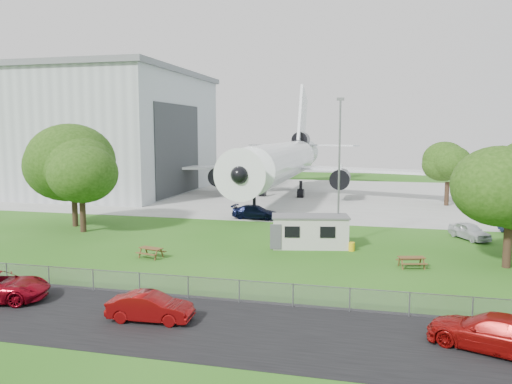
% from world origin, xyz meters
% --- Properties ---
extents(ground, '(160.00, 160.00, 0.00)m').
position_xyz_m(ground, '(0.00, 0.00, 0.00)').
color(ground, '#407727').
extents(asphalt_strip, '(120.00, 8.00, 0.02)m').
position_xyz_m(asphalt_strip, '(0.00, -13.00, 0.01)').
color(asphalt_strip, black).
rests_on(asphalt_strip, ground).
extents(concrete_apron, '(120.00, 46.00, 0.03)m').
position_xyz_m(concrete_apron, '(0.00, 38.00, 0.01)').
color(concrete_apron, '#B7B7B2').
rests_on(concrete_apron, ground).
extents(hangar, '(43.00, 31.00, 18.55)m').
position_xyz_m(hangar, '(-37.97, 36.00, 9.41)').
color(hangar, '#B2B7BC').
rests_on(hangar, ground).
extents(airliner, '(46.36, 47.73, 17.69)m').
position_xyz_m(airliner, '(-2.00, 35.86, 5.27)').
color(airliner, white).
rests_on(airliner, ground).
extents(site_cabin, '(6.95, 3.87, 2.62)m').
position_xyz_m(site_cabin, '(6.07, 4.74, 1.31)').
color(site_cabin, beige).
rests_on(site_cabin, ground).
extents(picnic_west, '(2.12, 1.90, 0.76)m').
position_xyz_m(picnic_west, '(-5.07, -1.52, 0.00)').
color(picnic_west, brown).
rests_on(picnic_west, ground).
extents(picnic_east, '(2.13, 1.91, 0.76)m').
position_xyz_m(picnic_east, '(13.73, 0.18, 0.00)').
color(picnic_east, brown).
rests_on(picnic_east, ground).
extents(fence, '(58.00, 0.04, 1.30)m').
position_xyz_m(fence, '(0.00, -9.50, 0.00)').
color(fence, gray).
rests_on(fence, ground).
extents(lamp_mast, '(0.16, 0.16, 12.00)m').
position_xyz_m(lamp_mast, '(8.20, 6.20, 6.00)').
color(lamp_mast, slate).
rests_on(lamp_mast, ground).
extents(tree_west_big, '(9.32, 9.32, 10.75)m').
position_xyz_m(tree_west_big, '(-17.89, 8.25, 6.08)').
color(tree_west_big, '#382619').
rests_on(tree_west_big, ground).
extents(tree_west_small, '(7.10, 7.10, 9.51)m').
position_xyz_m(tree_west_small, '(-15.53, 5.96, 5.95)').
color(tree_west_small, '#382619').
rests_on(tree_west_small, ground).
extents(tree_east_front, '(6.93, 6.93, 8.78)m').
position_xyz_m(tree_east_front, '(20.15, 1.78, 5.30)').
color(tree_east_front, '#382619').
rests_on(tree_east_front, ground).
extents(tree_far_apron, '(5.47, 5.47, 7.98)m').
position_xyz_m(tree_far_apron, '(19.99, 31.54, 5.22)').
color(tree_far_apron, '#382619').
rests_on(tree_far_apron, ground).
extents(car_centre_sedan, '(4.34, 1.74, 1.40)m').
position_xyz_m(car_centre_sedan, '(0.40, -13.11, 0.70)').
color(car_centre_sedan, maroon).
rests_on(car_centre_sedan, ground).
extents(car_east_van, '(5.93, 4.17, 1.59)m').
position_xyz_m(car_east_van, '(16.26, -12.77, 0.80)').
color(car_east_van, maroon).
rests_on(car_east_van, ground).
extents(car_ne_hatch, '(3.51, 4.55, 1.45)m').
position_xyz_m(car_ne_hatch, '(19.27, 10.87, 0.72)').
color(car_ne_hatch, silver).
rests_on(car_ne_hatch, ground).
extents(car_apron_van, '(5.20, 2.34, 1.48)m').
position_xyz_m(car_apron_van, '(-1.37, 16.46, 0.74)').
color(car_apron_van, black).
rests_on(car_apron_van, ground).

